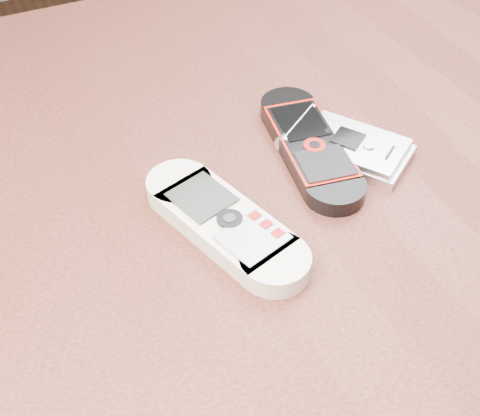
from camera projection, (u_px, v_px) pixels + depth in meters
The scene contains 4 objects.
table at pixel (235, 302), 0.59m from camera, with size 1.20×0.80×0.75m.
nokia_white at pixel (224, 223), 0.51m from camera, with size 0.05×0.16×0.02m, color silver.
nokia_black_red at pixel (310, 145), 0.57m from camera, with size 0.05×0.16×0.02m, color black.
motorola_razr at pixel (350, 146), 0.57m from camera, with size 0.06×0.11×0.02m, color silver.
Camera 1 is at (-0.15, -0.34, 1.12)m, focal length 50.00 mm.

